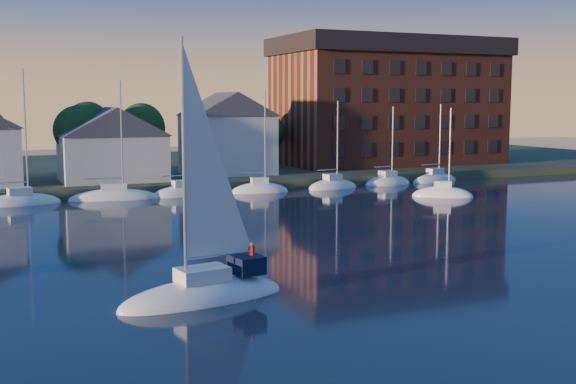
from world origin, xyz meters
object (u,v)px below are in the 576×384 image
condo_block (388,101)px  drifting_sailboat_right (442,196)px  clubhouse_centre (112,143)px  hero_sailboat (205,288)px  clubhouse_east (227,132)px

condo_block → drifting_sailboat_right: size_ratio=3.06×
clubhouse_centre → drifting_sailboat_right: size_ratio=1.14×
hero_sailboat → drifting_sailboat_right: size_ratio=1.36×
condo_block → hero_sailboat: condo_block is taller
clubhouse_centre → clubhouse_east: bearing=8.1°
clubhouse_centre → drifting_sailboat_right: (29.76, -19.66, -5.04)m
clubhouse_centre → drifting_sailboat_right: bearing=-33.5°
clubhouse_centre → condo_block: (40.00, 7.95, 4.66)m
condo_block → drifting_sailboat_right: bearing=-110.4°
condo_block → drifting_sailboat_right: (-10.24, -27.61, -9.69)m
clubhouse_east → drifting_sailboat_right: bearing=-54.0°
hero_sailboat → clubhouse_east: bearing=-119.2°
clubhouse_east → drifting_sailboat_right: 27.43m
condo_block → drifting_sailboat_right: 31.00m
condo_block → hero_sailboat: (-43.88, -55.02, -9.21)m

